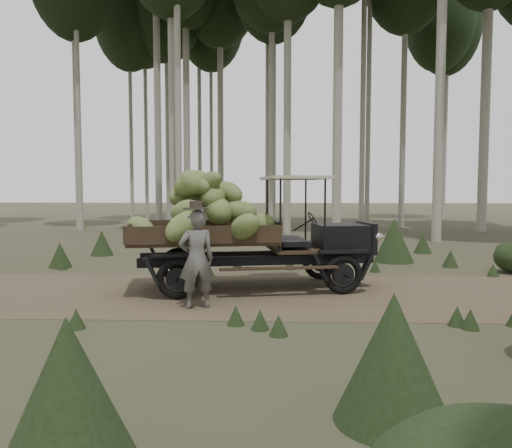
% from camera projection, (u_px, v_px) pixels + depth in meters
% --- Properties ---
extents(ground, '(120.00, 120.00, 0.00)m').
position_uv_depth(ground, '(251.00, 294.00, 9.60)').
color(ground, '#473D2B').
rests_on(ground, ground).
extents(dirt_track, '(70.00, 4.00, 0.01)m').
position_uv_depth(dirt_track, '(251.00, 294.00, 9.60)').
color(dirt_track, brown).
rests_on(dirt_track, ground).
extents(banana_truck, '(5.26, 2.90, 2.48)m').
position_uv_depth(banana_truck, '(234.00, 219.00, 9.94)').
color(banana_truck, black).
rests_on(banana_truck, ground).
extents(farmer, '(0.71, 0.59, 1.82)m').
position_uv_depth(farmer, '(197.00, 258.00, 8.40)').
color(farmer, '#56544F').
rests_on(farmer, ground).
extents(undergrowth, '(21.92, 20.81, 1.34)m').
position_uv_depth(undergrowth, '(219.00, 300.00, 6.74)').
color(undergrowth, '#233319').
rests_on(undergrowth, ground).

